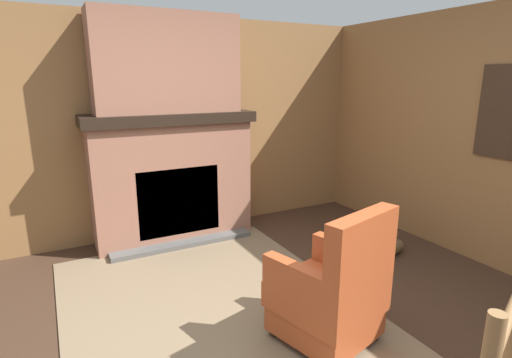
% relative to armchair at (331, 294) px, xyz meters
% --- Properties ---
extents(ground_plane, '(14.00, 14.00, 0.00)m').
position_rel_armchair_xyz_m(ground_plane, '(-0.07, -0.38, -0.36)').
color(ground_plane, '#3D281C').
extents(wood_panel_wall_left, '(0.06, 5.46, 2.39)m').
position_rel_armchair_xyz_m(wood_panel_wall_left, '(-2.53, -0.38, 0.84)').
color(wood_panel_wall_left, olive).
rests_on(wood_panel_wall_left, ground).
extents(fireplace_hearth, '(0.66, 1.77, 1.39)m').
position_rel_armchair_xyz_m(fireplace_hearth, '(-2.26, -0.38, 0.33)').
color(fireplace_hearth, '#93604C').
rests_on(fireplace_hearth, ground).
extents(chimney_breast, '(0.40, 1.47, 0.98)m').
position_rel_armchair_xyz_m(chimney_breast, '(-2.28, -0.38, 1.52)').
color(chimney_breast, '#93604C').
rests_on(chimney_breast, fireplace_hearth).
extents(area_rug, '(3.60, 2.15, 0.01)m').
position_rel_armchair_xyz_m(area_rug, '(-0.34, -0.55, -0.35)').
color(area_rug, '#7A664C').
rests_on(area_rug, ground).
extents(armchair, '(0.75, 0.74, 0.96)m').
position_rel_armchair_xyz_m(armchair, '(0.00, 0.00, 0.00)').
color(armchair, '#A84723').
rests_on(armchair, ground).
extents(firewood_stack, '(0.52, 0.54, 0.26)m').
position_rel_armchair_xyz_m(firewood_stack, '(-0.92, 1.28, -0.24)').
color(firewood_stack, brown).
rests_on(firewood_stack, ground).
extents(oil_lamp_vase, '(0.13, 0.13, 0.24)m').
position_rel_armchair_xyz_m(oil_lamp_vase, '(-2.32, -0.94, 1.11)').
color(oil_lamp_vase, '#47708E').
rests_on(oil_lamp_vase, fireplace_hearth).
extents(storage_case, '(0.13, 0.20, 0.16)m').
position_rel_armchair_xyz_m(storage_case, '(-2.32, 0.29, 1.11)').
color(storage_case, black).
rests_on(storage_case, fireplace_hearth).
extents(decorative_plate_on_mantel, '(0.07, 0.28, 0.28)m').
position_rel_armchair_xyz_m(decorative_plate_on_mantel, '(-2.34, -0.40, 1.17)').
color(decorative_plate_on_mantel, red).
rests_on(decorative_plate_on_mantel, fireplace_hearth).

